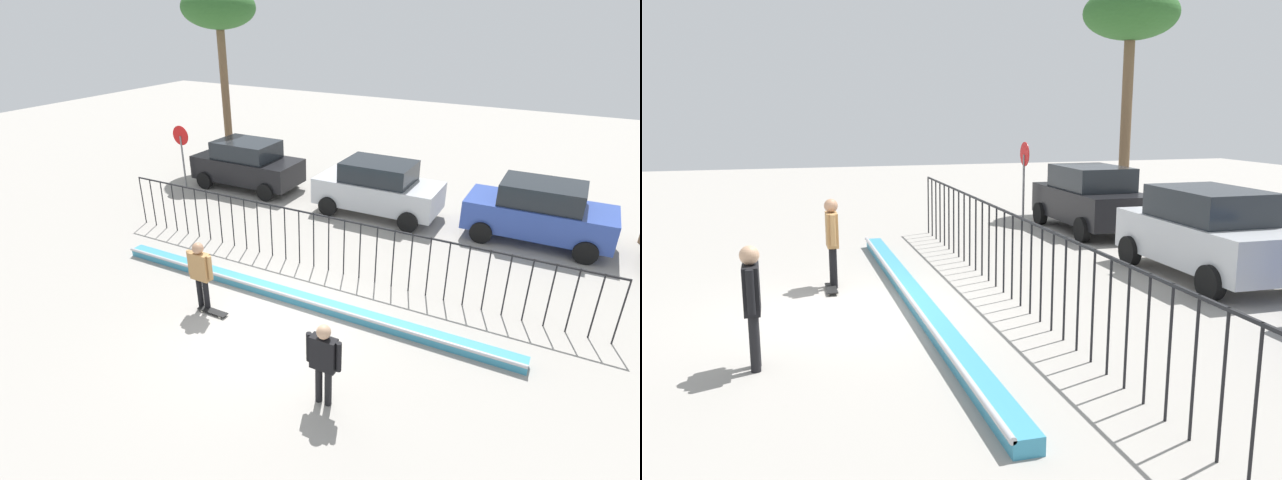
# 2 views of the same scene
# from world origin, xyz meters

# --- Properties ---
(ground_plane) EXTENTS (60.00, 60.00, 0.00)m
(ground_plane) POSITION_xyz_m (0.00, 0.00, 0.00)
(ground_plane) COLOR #9E9991
(bowl_coping_ledge) EXTENTS (11.00, 0.40, 0.27)m
(bowl_coping_ledge) POSITION_xyz_m (0.00, 1.14, 0.12)
(bowl_coping_ledge) COLOR teal
(bowl_coping_ledge) RESTS_ON ground
(perimeter_fence) EXTENTS (14.04, 0.04, 1.63)m
(perimeter_fence) POSITION_xyz_m (0.00, 2.96, 1.02)
(perimeter_fence) COLOR black
(perimeter_fence) RESTS_ON ground
(skateboarder) EXTENTS (0.72, 0.27, 1.78)m
(skateboarder) POSITION_xyz_m (-1.78, -0.18, 1.07)
(skateboarder) COLOR black
(skateboarder) RESTS_ON ground
(skateboard) EXTENTS (0.80, 0.20, 0.07)m
(skateboard) POSITION_xyz_m (-1.47, -0.26, 0.06)
(skateboard) COLOR black
(skateboard) RESTS_ON ground
(camera_operator) EXTENTS (0.70, 0.26, 1.73)m
(camera_operator) POSITION_xyz_m (2.25, -1.58, 1.04)
(camera_operator) COLOR black
(camera_operator) RESTS_ON ground
(parked_car_black) EXTENTS (4.30, 2.12, 1.90)m
(parked_car_black) POSITION_xyz_m (-6.03, 7.56, 0.97)
(parked_car_black) COLOR black
(parked_car_black) RESTS_ON ground
(parked_car_silver) EXTENTS (4.30, 2.12, 1.90)m
(parked_car_silver) POSITION_xyz_m (-0.38, 7.43, 0.97)
(parked_car_silver) COLOR #B7BABF
(parked_car_silver) RESTS_ON ground
(stop_sign) EXTENTS (0.76, 0.07, 2.50)m
(stop_sign) POSITION_xyz_m (-8.26, 6.35, 1.62)
(stop_sign) COLOR slate
(stop_sign) RESTS_ON ground
(palm_tree_short) EXTENTS (3.15, 3.15, 7.47)m
(palm_tree_short) POSITION_xyz_m (-9.08, 10.32, 6.45)
(palm_tree_short) COLOR brown
(palm_tree_short) RESTS_ON ground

